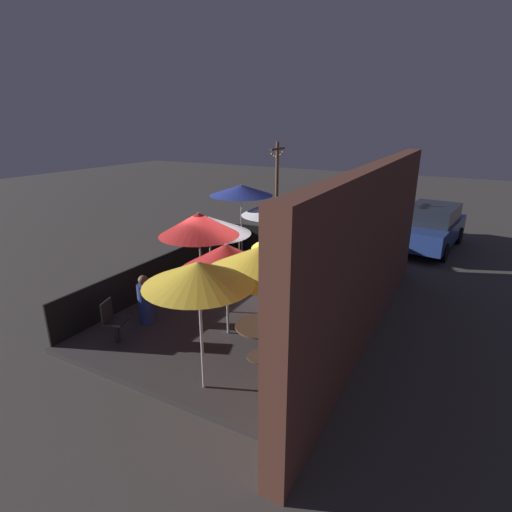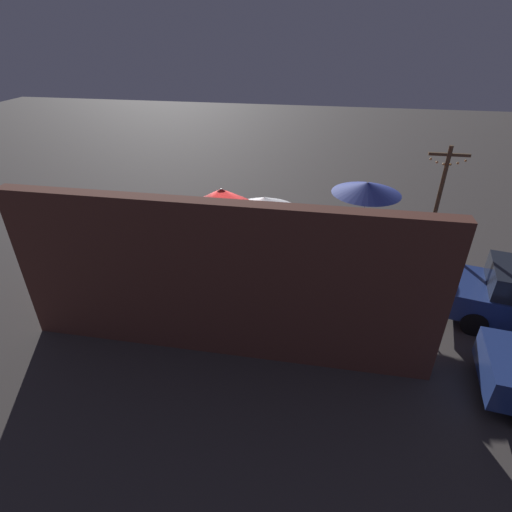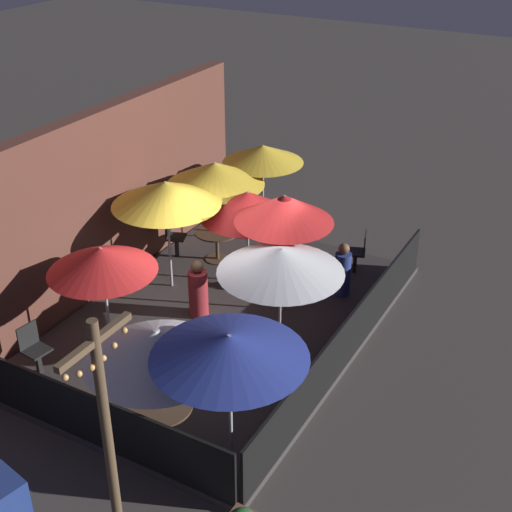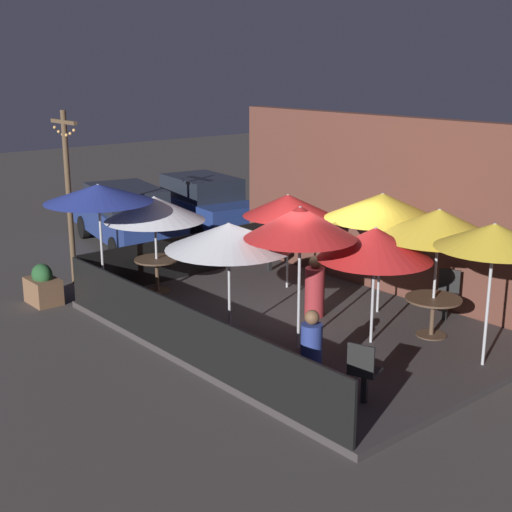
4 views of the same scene
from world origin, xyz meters
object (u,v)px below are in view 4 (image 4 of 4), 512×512
object	(u,v)px
patron_0	(315,289)
patio_umbrella_4	(98,193)
patio_umbrella_7	(288,205)
planter_box	(43,286)
patio_chair_0	(447,292)
parked_car_0	(126,215)
patio_umbrella_0	(155,208)
dining_table_1	(433,305)
patio_umbrella_5	(382,206)
patio_umbrella_6	(375,243)
light_post	(68,189)
patio_umbrella_3	(229,236)
patio_chair_1	(272,249)
patio_umbrella_1	(439,223)
patio_umbrella_2	(300,223)
patron_1	(311,350)
patio_umbrella_8	(494,236)
parked_car_1	(202,203)
dining_table_0	(157,265)
patio_chair_2	(363,370)

from	to	relation	value
patron_0	patio_umbrella_4	bearing A→B (deg)	-158.11
patio_umbrella_7	planter_box	distance (m)	5.34
patio_chair_0	parked_car_0	distance (m)	9.32
patio_umbrella_0	dining_table_1	xyz separation A→B (m)	(5.30, 2.33, -1.23)
patio_chair_0	parked_car_0	world-z (taller)	parked_car_0
patio_umbrella_5	patio_umbrella_6	size ratio (longest dim) A/B	1.15
light_post	patio_umbrella_3	bearing A→B (deg)	5.29
patio_chair_1	parked_car_0	bearing A→B (deg)	-69.03
patio_umbrella_0	patio_umbrella_3	bearing A→B (deg)	-7.90
patio_umbrella_1	patio_chair_1	bearing A→B (deg)	173.13
patio_umbrella_1	patron_0	distance (m)	2.71
patio_umbrella_4	patio_umbrella_5	distance (m)	5.45
patio_umbrella_0	patio_chair_1	world-z (taller)	patio_umbrella_0
dining_table_1	patio_umbrella_2	bearing A→B (deg)	-117.09
patron_1	planter_box	distance (m)	6.60
patio_umbrella_8	planter_box	world-z (taller)	patio_umbrella_8
parked_car_1	dining_table_0	bearing A→B (deg)	-37.87
patio_chair_0	patio_umbrella_3	bearing A→B (deg)	-48.96
patio_umbrella_4	patio_umbrella_7	size ratio (longest dim) A/B	1.19
patio_umbrella_6	patio_chair_1	world-z (taller)	patio_umbrella_6
patio_umbrella_1	patio_umbrella_5	xyz separation A→B (m)	(-1.44, 0.23, 0.05)
patio_chair_0	parked_car_1	size ratio (longest dim) A/B	0.21
patio_umbrella_4	parked_car_1	xyz separation A→B (m)	(-4.32, 5.60, -1.52)
patio_chair_2	light_post	size ratio (longest dim) A/B	0.25
patio_umbrella_1	patio_umbrella_3	size ratio (longest dim) A/B	1.04
parked_car_1	light_post	bearing A→B (deg)	-59.24
patio_umbrella_4	patio_umbrella_2	bearing A→B (deg)	17.88
patio_umbrella_6	patio_chair_2	size ratio (longest dim) A/B	2.17
patio_umbrella_3	light_post	xyz separation A→B (m)	(-5.06, -0.47, 0.20)
patio_umbrella_5	patron_1	bearing A→B (deg)	-66.28
patio_chair_2	patio_umbrella_7	bearing A→B (deg)	40.09
patio_chair_0	patio_umbrella_5	bearing A→B (deg)	-78.47
patio_chair_2	parked_car_0	distance (m)	10.79
patio_umbrella_0	patio_chair_0	bearing A→B (deg)	33.31
patio_umbrella_7	planter_box	size ratio (longest dim) A/B	2.41
patio_umbrella_3	planter_box	distance (m)	4.73
patio_umbrella_0	patio_chair_2	world-z (taller)	patio_umbrella_0
dining_table_0	patio_chair_1	xyz separation A→B (m)	(0.35, 2.93, -0.07)
patio_umbrella_2	patio_umbrella_4	distance (m)	4.44
patio_umbrella_0	patron_1	xyz separation A→B (m)	(5.28, -0.66, -1.27)
patio_umbrella_5	patio_chair_0	world-z (taller)	patio_umbrella_5
patio_umbrella_2	patio_umbrella_6	size ratio (longest dim) A/B	1.20
patio_umbrella_1	planter_box	xyz separation A→B (m)	(-6.47, -4.35, -1.80)
planter_box	light_post	xyz separation A→B (m)	(-0.90, 1.14, 1.78)
patio_umbrella_1	patron_0	xyz separation A→B (m)	(-2.08, -0.87, -1.52)
patron_0	parked_car_0	distance (m)	7.48
patio_umbrella_7	patio_chair_0	world-z (taller)	patio_umbrella_7
parked_car_1	patron_0	bearing A→B (deg)	-13.80
patio_umbrella_0	light_post	bearing A→B (deg)	-156.91
patio_chair_2	patron_0	bearing A→B (deg)	37.47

